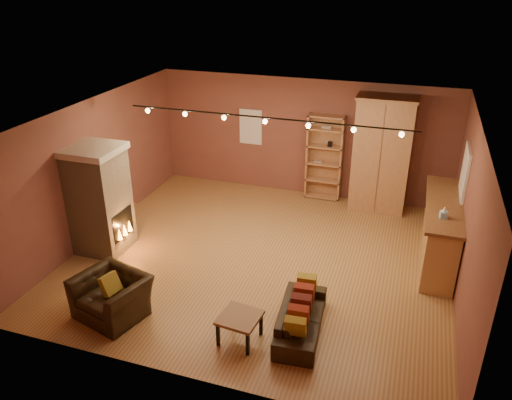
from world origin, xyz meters
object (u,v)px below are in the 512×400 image
(fireplace, at_px, (100,199))
(bar_counter, at_px, (440,232))
(armoire, at_px, (382,154))
(loveseat, at_px, (301,313))
(armchair, at_px, (111,290))
(bookcase, at_px, (325,156))
(coffee_table, at_px, (240,320))

(fireplace, height_order, bar_counter, fireplace)
(armoire, bearing_deg, loveseat, -97.76)
(loveseat, bearing_deg, armchair, 95.90)
(bar_counter, bearing_deg, armoire, 124.23)
(bookcase, height_order, bar_counter, bookcase)
(bookcase, height_order, coffee_table, bookcase)
(bookcase, height_order, loveseat, bookcase)
(armoire, bearing_deg, coffee_table, -105.59)
(bookcase, bearing_deg, bar_counter, -39.68)
(bookcase, bearing_deg, fireplace, -133.99)
(bookcase, distance_m, armoire, 1.34)
(armoire, relative_size, bar_counter, 1.03)
(fireplace, xyz_separation_m, bar_counter, (6.24, 1.56, -0.44))
(bookcase, distance_m, coffee_table, 5.50)
(bookcase, xyz_separation_m, armoire, (1.30, -0.22, 0.27))
(coffee_table, bearing_deg, fireplace, 153.60)
(fireplace, distance_m, armoire, 6.04)
(loveseat, bearing_deg, coffee_table, 116.46)
(bookcase, relative_size, armchair, 1.69)
(armchair, relative_size, coffee_table, 1.91)
(armchair, xyz_separation_m, coffee_table, (2.14, 0.06, -0.09))
(armoire, bearing_deg, bookcase, 170.19)
(fireplace, bearing_deg, armchair, -53.50)
(fireplace, xyz_separation_m, loveseat, (4.26, -1.22, -0.73))
(bar_counter, distance_m, coffee_table, 4.31)
(fireplace, height_order, loveseat, fireplace)
(fireplace, xyz_separation_m, armoire, (4.91, 3.52, 0.25))
(loveseat, distance_m, armchair, 3.01)
(armoire, height_order, bar_counter, armoire)
(armoire, bearing_deg, fireplace, -144.38)
(armchair, bearing_deg, coffee_table, 17.01)
(loveseat, relative_size, coffee_table, 2.56)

